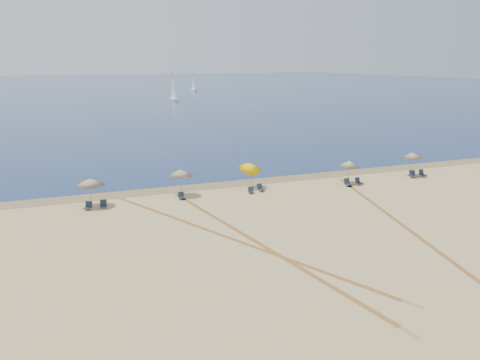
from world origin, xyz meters
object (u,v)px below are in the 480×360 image
object	(u,v)px
chair_6	(261,188)
chair_7	(348,183)
umbrella_4	(349,164)
chair_8	(359,181)
umbrella_1	(90,182)
chair_3	(103,204)
sailboat_0	(193,85)
chair_2	(88,206)
chair_10	(422,174)
umbrella_2	(180,173)
umbrella_5	(412,155)
sailboat_1	(173,91)
chair_9	(413,175)
umbrella_3	(250,167)
chair_4	(181,196)
chair_5	(251,191)

from	to	relation	value
chair_6	chair_7	bearing A→B (deg)	-22.97
umbrella_4	chair_8	bearing A→B (deg)	-35.41
chair_7	umbrella_1	bearing A→B (deg)	170.04
chair_3	chair_7	world-z (taller)	chair_7
chair_3	sailboat_0	bearing A→B (deg)	79.37
chair_2	chair_10	world-z (taller)	chair_10
umbrella_2	umbrella_5	size ratio (longest dim) A/B	0.98
chair_6	sailboat_1	world-z (taller)	sailboat_1
umbrella_5	chair_6	xyz separation A→B (m)	(-16.65, 0.15, -1.88)
chair_6	chair_9	world-z (taller)	chair_9
chair_7	umbrella_2	bearing A→B (deg)	166.03
umbrella_2	chair_6	xyz separation A→B (m)	(7.12, -0.97, -1.82)
chair_6	umbrella_3	bearing A→B (deg)	96.61
chair_3	chair_10	distance (m)	31.42
chair_7	umbrella_5	bearing A→B (deg)	2.00
umbrella_3	chair_4	bearing A→B (deg)	-170.00
chair_2	chair_6	xyz separation A→B (m)	(14.97, 0.18, 0.01)
chair_2	chair_10	size ratio (longest dim) A/B	1.06
chair_2	chair_9	size ratio (longest dim) A/B	0.96
umbrella_3	chair_7	distance (m)	9.38
sailboat_0	chair_5	bearing A→B (deg)	-108.35
chair_10	sailboat_1	world-z (taller)	sailboat_1
chair_3	chair_5	distance (m)	12.69
umbrella_1	umbrella_5	xyz separation A→B (m)	(31.32, -0.58, 0.07)
chair_3	chair_9	world-z (taller)	chair_9
umbrella_3	chair_7	world-z (taller)	umbrella_3
umbrella_1	chair_6	world-z (taller)	umbrella_1
umbrella_5	chair_2	world-z (taller)	umbrella_5
chair_10	chair_4	bearing A→B (deg)	172.51
umbrella_1	umbrella_3	distance (m)	14.21
umbrella_3	chair_9	bearing A→B (deg)	-6.69
sailboat_1	umbrella_2	bearing A→B (deg)	-107.16
umbrella_1	umbrella_3	bearing A→B (deg)	3.38
chair_6	chair_8	size ratio (longest dim) A/B	1.00
chair_7	chair_3	bearing A→B (deg)	171.01
umbrella_4	sailboat_0	size ratio (longest dim) A/B	0.32
chair_2	chair_7	distance (m)	23.38
chair_5	chair_8	xyz separation A→B (m)	(10.77, -0.77, 0.04)
umbrella_2	chair_10	xyz separation A→B (m)	(24.74, -1.70, -1.79)
umbrella_3	chair_9	world-z (taller)	umbrella_3
umbrella_4	sailboat_0	xyz separation A→B (m)	(28.91, 150.67, 0.25)
umbrella_1	chair_9	distance (m)	31.16
chair_9	chair_2	bearing A→B (deg)	-164.39
chair_6	chair_8	xyz separation A→B (m)	(9.67, -1.13, 0.00)
umbrella_5	chair_5	distance (m)	17.86
umbrella_1	chair_10	bearing A→B (deg)	-2.05
chair_6	chair_8	world-z (taller)	chair_8
umbrella_2	umbrella_5	bearing A→B (deg)	-2.69
chair_3	chair_10	bearing A→B (deg)	7.03
umbrella_1	chair_10	distance (m)	32.36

